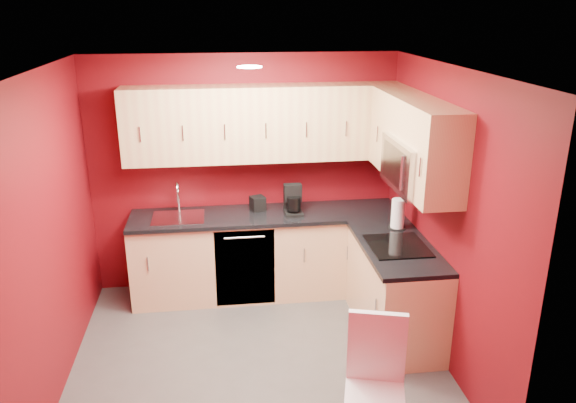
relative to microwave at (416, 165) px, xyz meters
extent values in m
plane|color=#4B4846|center=(-1.39, -0.20, -1.66)|extent=(3.20, 3.20, 0.00)
plane|color=white|center=(-1.39, -0.20, 0.84)|extent=(3.20, 3.20, 0.00)
plane|color=#5E080F|center=(-1.39, 1.30, -0.41)|extent=(3.20, 0.00, 3.20)
plane|color=#5E080F|center=(-1.39, -1.70, -0.41)|extent=(3.20, 0.00, 3.20)
plane|color=#5E080F|center=(-2.99, -0.20, -0.41)|extent=(0.00, 3.00, 3.00)
plane|color=#5E080F|center=(0.21, -0.20, -0.41)|extent=(0.00, 3.00, 3.00)
cube|color=#E7B684|center=(-1.19, 1.00, -1.22)|extent=(2.80, 0.60, 0.87)
cube|color=#E7B684|center=(-0.09, 0.05, -1.22)|extent=(0.60, 1.30, 0.87)
cube|color=black|center=(-1.19, 0.99, -0.77)|extent=(2.80, 0.63, 0.04)
cube|color=black|center=(-0.11, 0.04, -0.77)|extent=(0.63, 1.27, 0.04)
cube|color=tan|center=(-1.19, 1.13, 0.17)|extent=(2.80, 0.35, 0.75)
cube|color=tan|center=(0.03, 0.67, 0.17)|extent=(0.35, 0.57, 0.75)
cube|color=tan|center=(0.03, -0.49, 0.17)|extent=(0.35, 0.22, 0.75)
cube|color=tan|center=(0.03, 0.00, 0.38)|extent=(0.35, 0.76, 0.33)
cube|color=silver|center=(0.01, 0.00, 0.00)|extent=(0.40, 0.76, 0.42)
cube|color=black|center=(-0.18, 0.00, 0.00)|extent=(0.02, 0.62, 0.33)
cylinder|color=silver|center=(-0.20, -0.23, 0.00)|extent=(0.02, 0.02, 0.29)
cube|color=black|center=(-0.11, 0.00, -0.74)|extent=(0.50, 0.55, 0.01)
cube|color=silver|center=(-2.09, 0.98, -0.75)|extent=(0.52, 0.42, 0.02)
cylinder|color=silver|center=(-2.09, 1.18, -0.62)|extent=(0.02, 0.02, 0.26)
torus|color=silver|center=(-2.09, 1.11, -0.49)|extent=(0.02, 0.16, 0.16)
cylinder|color=silver|center=(-2.09, 1.04, -0.55)|extent=(0.02, 0.02, 0.12)
cube|color=black|center=(-1.44, 0.71, -1.22)|extent=(0.60, 0.02, 0.82)
cylinder|color=white|center=(-1.39, 0.10, 0.82)|extent=(0.20, 0.20, 0.01)
camera|label=1|loc=(-1.68, -4.42, 1.29)|focal=35.00mm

